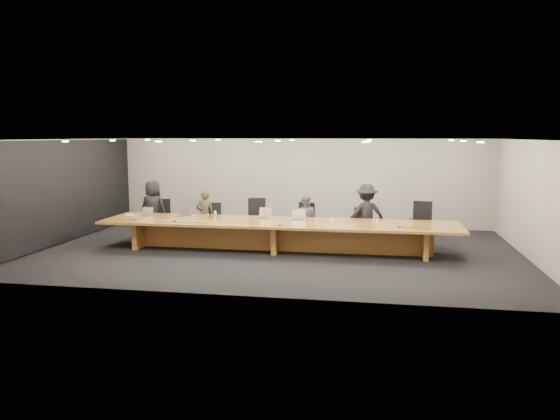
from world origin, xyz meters
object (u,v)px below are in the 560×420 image
(person_b, at_px, (205,215))
(conference_table, at_px, (278,230))
(chair_mid_right, at_px, (303,223))
(laptop_a, at_px, (146,212))
(person_d, at_px, (366,215))
(mic_left, at_px, (174,221))
(laptop_b, at_px, (183,211))
(chair_right, at_px, (361,226))
(chair_left, at_px, (213,221))
(mic_right, at_px, (400,227))
(laptop_d, at_px, (298,215))
(chair_far_left, at_px, (162,218))
(paper_cup_far, at_px, (378,221))
(chair_far_right, at_px, (420,223))
(amber_mug, at_px, (210,217))
(person_c, at_px, (305,219))
(av_box, at_px, (135,219))
(water_bottle, at_px, (215,215))
(paper_cup_near, at_px, (332,220))
(chair_mid_left, at_px, (257,219))
(mic_center, at_px, (280,225))
(person_a, at_px, (153,209))
(laptop_c, at_px, (263,213))

(person_b, bearing_deg, conference_table, 132.80)
(chair_mid_right, distance_m, laptop_a, 4.24)
(chair_mid_right, relative_size, laptop_a, 3.69)
(person_d, relative_size, mic_left, 15.20)
(laptop_b, bearing_deg, chair_right, 31.77)
(chair_left, bearing_deg, mic_right, -26.83)
(chair_mid_right, relative_size, laptop_d, 3.17)
(chair_far_left, bearing_deg, paper_cup_far, -27.48)
(chair_far_left, relative_size, chair_far_right, 0.93)
(conference_table, bearing_deg, mic_left, -168.58)
(paper_cup_far, height_order, mic_right, paper_cup_far)
(chair_far_left, bearing_deg, mic_right, -31.10)
(chair_right, bearing_deg, amber_mug, -161.88)
(person_c, bearing_deg, mic_right, 143.18)
(laptop_b, distance_m, mic_right, 5.70)
(av_box, bearing_deg, water_bottle, 25.33)
(chair_mid_right, xyz_separation_m, paper_cup_far, (1.99, -0.98, 0.24))
(person_b, bearing_deg, paper_cup_near, 143.43)
(chair_far_left, bearing_deg, chair_mid_left, -17.38)
(chair_mid_right, height_order, laptop_d, chair_mid_right)
(chair_right, xyz_separation_m, person_b, (-4.38, 0.06, 0.19))
(chair_far_left, height_order, chair_mid_left, chair_mid_left)
(chair_mid_left, xyz_separation_m, mic_center, (0.98, -1.86, 0.17))
(person_b, height_order, water_bottle, person_b)
(mic_left, bearing_deg, chair_far_left, 120.95)
(mic_right, bearing_deg, person_b, 163.07)
(person_b, bearing_deg, chair_far_right, 161.61)
(chair_right, xyz_separation_m, laptop_a, (-5.70, -0.93, 0.37))
(person_c, relative_size, mic_center, 11.86)
(amber_mug, bearing_deg, person_a, 153.27)
(chair_right, distance_m, paper_cup_near, 1.35)
(chair_mid_right, distance_m, av_box, 4.44)
(laptop_c, distance_m, laptop_d, 0.96)
(chair_mid_right, xyz_separation_m, av_box, (-4.16, -1.54, 0.21))
(person_a, xyz_separation_m, mic_center, (4.00, -1.77, -0.05))
(person_c, height_order, mic_center, person_c)
(chair_right, distance_m, av_box, 5.94)
(laptop_b, height_order, amber_mug, laptop_b)
(chair_mid_left, relative_size, person_a, 0.73)
(person_d, height_order, av_box, person_d)
(av_box, bearing_deg, mic_left, 7.29)
(chair_mid_right, relative_size, mic_right, 9.63)
(paper_cup_far, bearing_deg, chair_mid_right, 153.77)
(chair_far_left, relative_size, water_bottle, 5.12)
(laptop_d, height_order, paper_cup_near, laptop_d)
(mic_center, bearing_deg, laptop_d, 70.47)
(laptop_a, bearing_deg, paper_cup_far, 0.71)
(chair_far_left, height_order, laptop_c, chair_far_left)
(chair_left, xyz_separation_m, laptop_d, (2.58, -0.92, 0.37))
(water_bottle, xyz_separation_m, mic_left, (-0.90, -0.54, -0.09))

